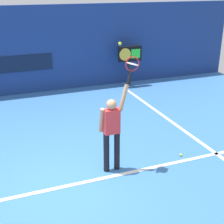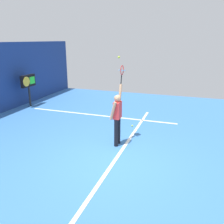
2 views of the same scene
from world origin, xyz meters
name	(u,v)px [view 1 (image 1 of 2)]	position (x,y,z in m)	size (l,w,h in m)	color
ground_plane	(66,186)	(0.00, 0.00, 0.00)	(18.00, 18.00, 0.00)	#3870B2
back_wall	(21,51)	(0.00, 6.61, 1.61)	(18.00, 0.20, 3.22)	navy
sponsor_banner_center	(22,64)	(0.00, 6.49, 1.17)	(2.20, 0.03, 0.60)	#0C1933
court_baseline	(66,186)	(0.00, -0.02, 0.01)	(10.00, 0.10, 0.01)	white
court_sideline	(173,123)	(3.80, 2.00, 0.01)	(0.10, 7.00, 0.01)	white
tennis_player	(112,129)	(1.13, 0.26, 1.01)	(0.63, 0.31, 1.98)	black
tennis_racket	(132,65)	(1.57, 0.25, 2.37)	(0.38, 0.27, 0.63)	black
tennis_ball	(120,44)	(1.31, 0.28, 2.83)	(0.07, 0.07, 0.07)	#CCE033
scoreboard_clock	(130,55)	(4.11, 5.98, 1.27)	(0.96, 0.20, 1.64)	black
spare_ball	(181,155)	(2.93, 0.21, 0.03)	(0.07, 0.07, 0.07)	#CCE033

